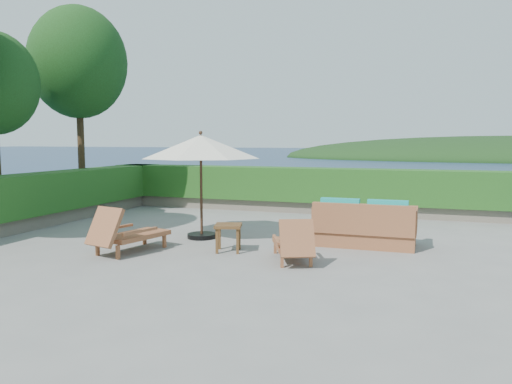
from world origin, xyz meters
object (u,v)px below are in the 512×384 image
(patio_umbrella, at_px, (201,148))
(wicker_loveseat, at_px, (365,227))
(lounge_left, at_px, (126,233))
(lounge_right, at_px, (293,243))
(side_table, at_px, (228,229))

(patio_umbrella, height_order, wicker_loveseat, patio_umbrella)
(lounge_left, bearing_deg, wicker_loveseat, 41.16)
(wicker_loveseat, bearing_deg, lounge_right, -120.34)
(patio_umbrella, distance_m, lounge_left, 2.55)
(lounge_right, relative_size, wicker_loveseat, 0.75)
(patio_umbrella, relative_size, side_table, 4.52)
(patio_umbrella, relative_size, wicker_loveseat, 1.39)
(lounge_left, height_order, wicker_loveseat, wicker_loveseat)
(side_table, relative_size, wicker_loveseat, 0.31)
(wicker_loveseat, bearing_deg, side_table, -150.11)
(patio_umbrella, xyz_separation_m, lounge_right, (2.50, -1.44, -1.67))
(lounge_left, distance_m, side_table, 1.98)
(patio_umbrella, distance_m, side_table, 2.18)
(patio_umbrella, height_order, lounge_right, patio_umbrella)
(lounge_left, distance_m, lounge_right, 3.27)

